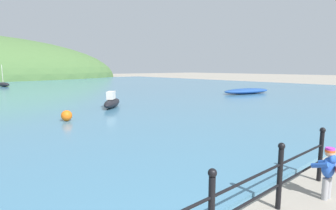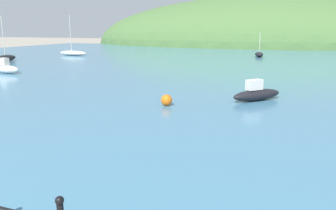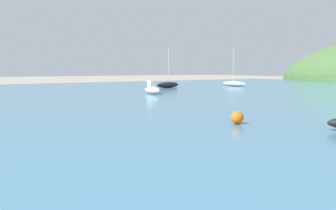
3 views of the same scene
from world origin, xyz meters
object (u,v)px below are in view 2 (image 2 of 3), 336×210
Objects in this scene: boat_white_sailboat at (259,54)px; boat_far_right at (73,53)px; boat_nearest_quay at (257,94)px; boat_far_left at (4,58)px; mooring_buoy at (167,100)px; boat_twin_mast at (6,68)px.

boat_far_right is at bearing -164.51° from boat_white_sailboat.
boat_far_right is 22.67m from boat_white_sailboat.
boat_nearest_quay is at bearing -85.15° from boat_white_sailboat.
boat_far_left is (-1.49, -9.14, 0.05)m from boat_far_right.
boat_far_left is at bearing 158.93° from boat_nearest_quay.
boat_far_left is at bearing -146.93° from boat_white_sailboat.
boat_white_sailboat is 5.98× the size of mooring_buoy.
boat_white_sailboat is (-2.12, 25.00, -0.04)m from boat_nearest_quay.
boat_far_right is at bearing 141.67° from boat_nearest_quay.
boat_twin_mast is at bearing -127.15° from boat_white_sailboat.
boat_twin_mast is (6.92, -6.48, 0.01)m from boat_far_left.
boat_nearest_quay is at bearing -21.07° from boat_far_left.
boat_far_left is at bearing -99.27° from boat_far_right.
boat_far_left is 1.54× the size of boat_white_sailboat.
mooring_buoy is at bearing -46.32° from boat_far_right.
boat_far_right is 1.96× the size of boat_nearest_quay.
boat_far_left reaches higher than boat_twin_mast.
boat_nearest_quay is 5.08× the size of mooring_buoy.
mooring_buoy is at bearing -92.99° from boat_white_sailboat.
mooring_buoy is (14.99, -5.76, -0.12)m from boat_twin_mast.
boat_white_sailboat is (21.85, 6.06, -0.03)m from boat_far_right.
boat_far_left is 27.85m from boat_white_sailboat.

